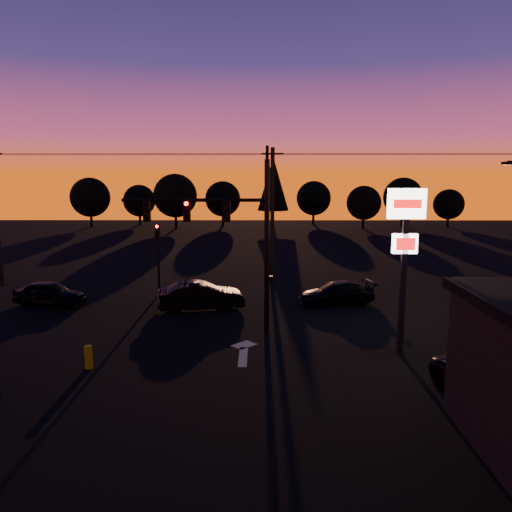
# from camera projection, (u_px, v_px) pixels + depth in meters

# --- Properties ---
(ground) EXTENTS (120.00, 120.00, 0.00)m
(ground) POSITION_uv_depth(u_px,v_px,m) (229.00, 366.00, 19.33)
(ground) COLOR black
(ground) RESTS_ON ground
(lane_arrow) EXTENTS (1.20, 3.10, 0.01)m
(lane_arrow) POSITION_uv_depth(u_px,v_px,m) (244.00, 351.00, 20.97)
(lane_arrow) COLOR beige
(lane_arrow) RESTS_ON ground
(traffic_signal_mast) EXTENTS (6.79, 0.52, 8.58)m
(traffic_signal_mast) POSITION_uv_depth(u_px,v_px,m) (231.00, 228.00, 22.45)
(traffic_signal_mast) COLOR black
(traffic_signal_mast) RESTS_ON ground
(secondary_signal) EXTENTS (0.30, 0.31, 4.35)m
(secondary_signal) POSITION_uv_depth(u_px,v_px,m) (158.00, 249.00, 30.22)
(secondary_signal) COLOR black
(secondary_signal) RESTS_ON ground
(pylon_sign) EXTENTS (1.50, 0.28, 6.80)m
(pylon_sign) POSITION_uv_depth(u_px,v_px,m) (405.00, 236.00, 19.95)
(pylon_sign) COLOR black
(pylon_sign) RESTS_ON ground
(utility_pole_1) EXTENTS (1.40, 0.26, 9.00)m
(utility_pole_1) POSITION_uv_depth(u_px,v_px,m) (272.00, 217.00, 32.36)
(utility_pole_1) COLOR black
(utility_pole_1) RESTS_ON ground
(power_wires) EXTENTS (36.00, 1.22, 0.07)m
(power_wires) POSITION_uv_depth(u_px,v_px,m) (273.00, 154.00, 31.71)
(power_wires) COLOR black
(power_wires) RESTS_ON ground
(bollard) EXTENTS (0.30, 0.30, 0.89)m
(bollard) POSITION_uv_depth(u_px,v_px,m) (89.00, 357.00, 19.07)
(bollard) COLOR #A4A308
(bollard) RESTS_ON ground
(tree_0) EXTENTS (5.36, 5.36, 6.74)m
(tree_0) POSITION_uv_depth(u_px,v_px,m) (90.00, 197.00, 68.12)
(tree_0) COLOR black
(tree_0) RESTS_ON ground
(tree_1) EXTENTS (4.54, 4.54, 5.71)m
(tree_1) POSITION_uv_depth(u_px,v_px,m) (139.00, 201.00, 71.14)
(tree_1) COLOR black
(tree_1) RESTS_ON ground
(tree_2) EXTENTS (5.77, 5.78, 7.26)m
(tree_2) POSITION_uv_depth(u_px,v_px,m) (175.00, 196.00, 66.01)
(tree_2) COLOR black
(tree_2) RESTS_ON ground
(tree_3) EXTENTS (4.95, 4.95, 6.22)m
(tree_3) POSITION_uv_depth(u_px,v_px,m) (223.00, 199.00, 70.02)
(tree_3) COLOR black
(tree_3) RESTS_ON ground
(tree_4) EXTENTS (4.18, 4.18, 9.50)m
(tree_4) POSITION_uv_depth(u_px,v_px,m) (273.00, 184.00, 66.65)
(tree_4) COLOR black
(tree_4) RESTS_ON ground
(tree_5) EXTENTS (4.95, 4.95, 6.22)m
(tree_5) POSITION_uv_depth(u_px,v_px,m) (314.00, 198.00, 71.90)
(tree_5) COLOR black
(tree_5) RESTS_ON ground
(tree_6) EXTENTS (4.54, 4.54, 5.71)m
(tree_6) POSITION_uv_depth(u_px,v_px,m) (364.00, 203.00, 66.00)
(tree_6) COLOR black
(tree_6) RESTS_ON ground
(tree_7) EXTENTS (5.36, 5.36, 6.74)m
(tree_7) POSITION_uv_depth(u_px,v_px,m) (403.00, 197.00, 68.81)
(tree_7) COLOR black
(tree_7) RESTS_ON ground
(tree_8) EXTENTS (4.12, 4.12, 5.19)m
(tree_8) POSITION_uv_depth(u_px,v_px,m) (449.00, 204.00, 67.94)
(tree_8) COLOR black
(tree_8) RESTS_ON ground
(car_left) EXTENTS (4.28, 2.44, 1.37)m
(car_left) POSITION_uv_depth(u_px,v_px,m) (49.00, 293.00, 28.10)
(car_left) COLOR black
(car_left) RESTS_ON ground
(car_mid) EXTENTS (4.92, 2.66, 1.54)m
(car_mid) POSITION_uv_depth(u_px,v_px,m) (201.00, 296.00, 27.20)
(car_mid) COLOR black
(car_mid) RESTS_ON ground
(car_right) EXTENTS (4.67, 2.79, 1.27)m
(car_right) POSITION_uv_depth(u_px,v_px,m) (336.00, 293.00, 28.38)
(car_right) COLOR black
(car_right) RESTS_ON ground
(suv_parked) EXTENTS (3.78, 5.23, 1.32)m
(suv_parked) POSITION_uv_depth(u_px,v_px,m) (501.00, 384.00, 16.11)
(suv_parked) COLOR black
(suv_parked) RESTS_ON ground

